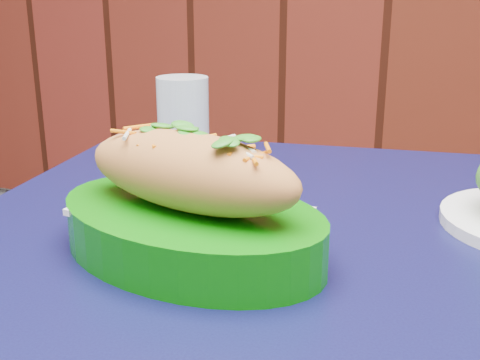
% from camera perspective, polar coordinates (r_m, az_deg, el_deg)
% --- Properties ---
extents(cafe_table, '(0.88, 0.88, 0.75)m').
position_cam_1_polar(cafe_table, '(0.61, 8.48, -14.20)').
color(cafe_table, black).
rests_on(cafe_table, ground).
extents(banh_mi_basket, '(0.30, 0.23, 0.12)m').
position_cam_1_polar(banh_mi_basket, '(0.54, -4.75, -2.45)').
color(banh_mi_basket, '#086D07').
rests_on(banh_mi_basket, cafe_table).
extents(water_glass, '(0.07, 0.07, 0.12)m').
position_cam_1_polar(water_glass, '(0.86, -5.41, 5.78)').
color(water_glass, silver).
rests_on(water_glass, cafe_table).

